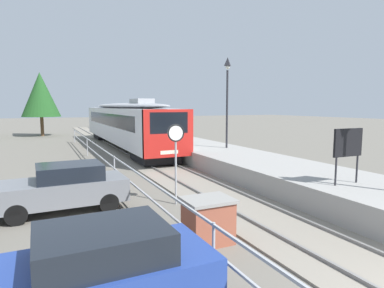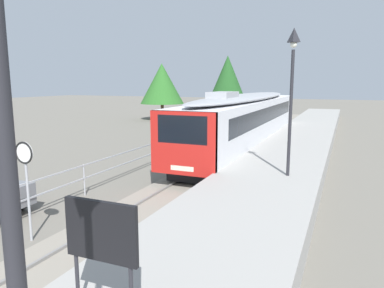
# 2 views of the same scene
# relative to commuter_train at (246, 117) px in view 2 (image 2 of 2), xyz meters

# --- Properties ---
(ground_plane) EXTENTS (160.00, 160.00, 0.00)m
(ground_plane) POSITION_rel_commuter_train_xyz_m (-3.00, -1.89, -2.15)
(ground_plane) COLOR #6B665B
(track_rails) EXTENTS (3.20, 60.00, 0.14)m
(track_rails) POSITION_rel_commuter_train_xyz_m (0.00, -1.89, -2.11)
(track_rails) COLOR gray
(track_rails) RESTS_ON ground
(commuter_train) EXTENTS (2.82, 20.19, 3.74)m
(commuter_train) POSITION_rel_commuter_train_xyz_m (0.00, 0.00, 0.00)
(commuter_train) COLOR silver
(commuter_train) RESTS_ON track_rails
(station_platform) EXTENTS (3.90, 60.00, 0.90)m
(station_platform) POSITION_rel_commuter_train_xyz_m (3.25, -1.89, -1.70)
(station_platform) COLOR #999691
(station_platform) RESTS_ON ground
(platform_lamp_mid_platform) EXTENTS (0.34, 0.34, 5.35)m
(platform_lamp_mid_platform) POSITION_rel_commuter_train_xyz_m (4.00, -9.19, 2.47)
(platform_lamp_mid_platform) COLOR #232328
(platform_lamp_mid_platform) RESTS_ON station_platform
(platform_notice_board) EXTENTS (1.20, 0.08, 1.80)m
(platform_notice_board) POSITION_rel_commuter_train_xyz_m (2.74, -18.77, 0.04)
(platform_notice_board) COLOR #232328
(platform_notice_board) RESTS_ON station_platform
(speed_limit_sign) EXTENTS (0.61, 0.10, 2.81)m
(speed_limit_sign) POSITION_rel_commuter_train_xyz_m (-1.98, -15.79, -0.02)
(speed_limit_sign) COLOR #9EA0A5
(speed_limit_sign) RESTS_ON ground
(carpark_fence) EXTENTS (0.06, 36.06, 1.25)m
(carpark_fence) POSITION_rel_commuter_train_xyz_m (-3.30, -11.89, -1.24)
(carpark_fence) COLOR #9EA0A5
(carpark_fence) RESTS_ON ground
(tree_behind_carpark) EXTENTS (4.16, 4.16, 7.17)m
(tree_behind_carpark) POSITION_rel_commuter_train_xyz_m (-5.97, 14.78, 2.53)
(tree_behind_carpark) COLOR brown
(tree_behind_carpark) RESTS_ON ground
(tree_behind_station_far) EXTENTS (5.09, 5.09, 6.54)m
(tree_behind_station_far) POSITION_rel_commuter_train_xyz_m (-14.08, 15.23, 2.06)
(tree_behind_station_far) COLOR brown
(tree_behind_station_far) RESTS_ON ground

